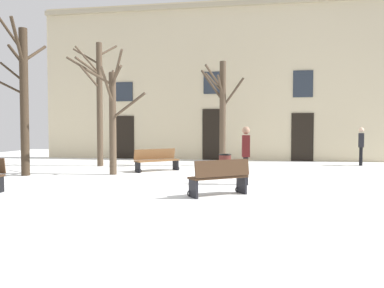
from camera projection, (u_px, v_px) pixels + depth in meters
name	position (u px, v px, depth m)	size (l,w,h in m)	color
ground_plane	(185.00, 179.00, 12.90)	(29.74, 29.74, 0.00)	white
building_facade	(211.00, 80.00, 20.32)	(18.59, 0.60, 8.33)	beige
tree_foreground	(113.00, 114.00, 13.90)	(2.11, 2.39, 4.30)	#4C3D2D
tree_left_of_center	(23.00, 94.00, 13.66)	(1.31, 2.62, 5.96)	#382B1E
tree_right_of_center	(222.00, 109.00, 16.97)	(2.03, 1.65, 4.64)	#4C3D2D
tree_center	(98.00, 98.00, 16.96)	(2.00, 1.96, 5.49)	#4C3D2D
streetlamp	(222.00, 112.00, 18.62)	(0.30, 0.30, 4.02)	black
litter_bin	(225.00, 166.00, 13.09)	(0.44, 0.44, 0.82)	#4C1E19
bench_far_corner	(156.00, 160.00, 15.11)	(1.65, 1.55, 0.88)	brown
bench_facing_shops	(219.00, 177.00, 9.69)	(1.53, 1.30, 0.93)	#3D2819
person_by_shop_door	(361.00, 144.00, 17.29)	(0.29, 0.42, 1.72)	black
person_near_bench	(246.00, 152.00, 11.56)	(0.26, 0.40, 1.76)	black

